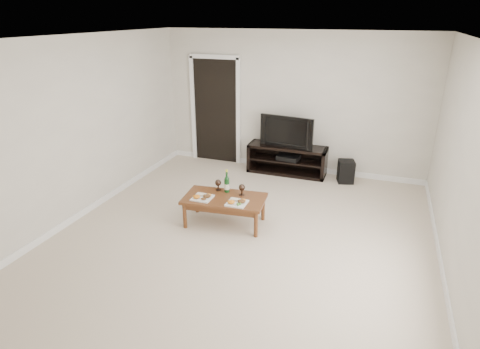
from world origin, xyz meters
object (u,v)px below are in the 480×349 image
media_console (287,160)px  television (288,131)px  coffee_table (225,211)px  subwoofer (346,171)px

media_console → television: bearing=0.0°
television → coffee_table: size_ratio=0.88×
media_console → television: television is taller
subwoofer → coffee_table: (-1.48, -2.19, 0.01)m
television → coffee_table: bearing=-91.5°
subwoofer → coffee_table: coffee_table is taller
television → subwoofer: television is taller
media_console → television: 0.57m
television → subwoofer: bearing=4.5°
subwoofer → coffee_table: size_ratio=0.35×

